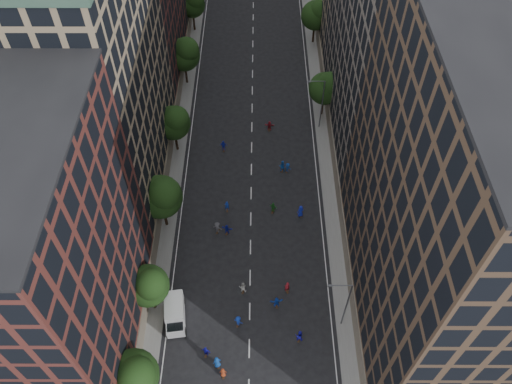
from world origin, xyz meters
TOP-DOWN VIEW (x-y plane):
  - ground at (0.00, 40.00)m, footprint 240.00×240.00m
  - sidewalk_left at (-12.00, 47.50)m, footprint 4.00×105.00m
  - sidewalk_right at (12.00, 47.50)m, footprint 4.00×105.00m
  - bldg_left_a at (-19.00, 11.00)m, footprint 14.00×22.00m
  - bldg_left_b at (-19.00, 35.00)m, footprint 14.00×26.00m
  - bldg_left_c at (-19.00, 58.00)m, footprint 14.00×20.00m
  - bldg_right_a at (19.00, 15.00)m, footprint 14.00×30.00m
  - bldg_right_b at (19.00, 44.00)m, footprint 14.00×28.00m
  - tree_left_0 at (-11.01, 3.85)m, footprint 5.20×5.20m
  - tree_left_1 at (-11.02, 13.86)m, footprint 4.80×4.80m
  - tree_left_2 at (-10.99, 25.83)m, footprint 5.60×5.60m
  - tree_left_3 at (-11.02, 39.85)m, footprint 5.00×5.00m
  - tree_left_4 at (-11.00, 55.84)m, footprint 5.40×5.40m
  - tree_left_5 at (-11.02, 71.86)m, footprint 4.80×4.80m
  - tree_right_a at (11.38, 47.85)m, footprint 5.00×5.00m
  - tree_right_b at (11.39, 67.85)m, footprint 5.20×5.20m
  - streetlamp_near at (10.37, 12.00)m, footprint 2.64×0.22m
  - streetlamp_far at (10.37, 45.00)m, footprint 2.64×0.22m
  - cargo_van at (-8.56, 12.57)m, footprint 2.88×5.09m
  - skater_0 at (-3.45, 7.07)m, footprint 1.10×0.93m
  - skater_2 at (5.59, 10.10)m, footprint 1.01×0.85m
  - skater_3 at (-1.29, 11.86)m, footprint 1.22×1.00m
  - skater_4 at (-4.73, 8.31)m, footprint 1.08×0.72m
  - skater_5 at (3.16, 14.26)m, footprint 1.62×0.73m
  - skater_6 at (-2.77, 6.00)m, footprint 0.80×0.53m
  - skater_7 at (4.46, 16.22)m, footprint 0.78×0.63m
  - skater_8 at (-0.85, 16.18)m, footprint 0.91×0.74m
  - skater_9 at (-4.35, 24.90)m, footprint 1.37×1.08m
  - skater_10 at (3.02, 28.25)m, footprint 1.13×0.83m
  - skater_11 at (-3.10, 24.73)m, footprint 1.52×0.83m
  - skater_12 at (6.69, 27.59)m, footprint 1.11×0.93m
  - skater_13 at (-3.25, 28.52)m, footprint 0.67×0.49m
  - skater_14 at (4.44, 35.78)m, footprint 0.96×0.76m
  - skater_15 at (5.26, 35.62)m, footprint 1.17×0.95m
  - skater_16 at (-4.20, 39.89)m, footprint 1.10×0.51m
  - skater_17 at (2.76, 44.35)m, footprint 1.57×0.64m

SIDE VIEW (x-z plane):
  - ground at x=0.00m, z-range 0.00..0.00m
  - sidewalk_left at x=-12.00m, z-range 0.00..0.15m
  - sidewalk_right at x=12.00m, z-range 0.00..0.15m
  - skater_11 at x=-3.10m, z-range 0.00..1.56m
  - skater_15 at x=5.26m, z-range 0.00..1.58m
  - skater_6 at x=-2.77m, z-range 0.00..1.60m
  - skater_17 at x=2.76m, z-range 0.00..1.65m
  - skater_3 at x=-1.29m, z-range 0.00..1.65m
  - skater_5 at x=3.16m, z-range 0.00..1.69m
  - skater_4 at x=-4.73m, z-range 0.00..1.71m
  - skater_13 at x=-3.25m, z-range 0.00..1.72m
  - skater_10 at x=3.02m, z-range 0.00..1.77m
  - skater_8 at x=-0.85m, z-range 0.00..1.78m
  - skater_16 at x=-4.20m, z-range 0.00..1.84m
  - skater_7 at x=4.46m, z-range 0.00..1.85m
  - skater_9 at x=-4.35m, z-range 0.00..1.86m
  - skater_2 at x=5.59m, z-range 0.00..1.88m
  - skater_0 at x=-3.45m, z-range 0.00..1.92m
  - skater_12 at x=6.69m, z-range 0.00..1.93m
  - skater_14 at x=4.44m, z-range 0.00..1.93m
  - cargo_van at x=-8.56m, z-range 0.07..2.65m
  - streetlamp_near at x=10.37m, z-range 0.64..9.70m
  - streetlamp_far at x=10.37m, z-range 0.64..9.70m
  - tree_left_1 at x=-11.02m, z-range 1.45..9.66m
  - tree_right_a at x=11.38m, z-range 1.43..9.83m
  - tree_left_5 at x=-11.02m, z-range 1.51..9.84m
  - tree_left_3 at x=-11.02m, z-range 1.53..10.11m
  - tree_left_0 at x=-11.01m, z-range 1.54..10.37m
  - tree_right_b at x=11.39m, z-range 1.54..10.37m
  - tree_left_4 at x=-11.00m, z-range 1.56..10.63m
  - tree_left_2 at x=-10.99m, z-range 1.63..11.08m
  - bldg_left_c at x=-19.00m, z-range 0.00..28.00m
  - bldg_left_a at x=-19.00m, z-range 0.00..30.00m
  - bldg_right_b at x=19.00m, z-range 0.00..33.00m
  - bldg_left_b at x=-19.00m, z-range 0.00..34.00m
  - bldg_right_a at x=19.00m, z-range 0.00..36.00m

